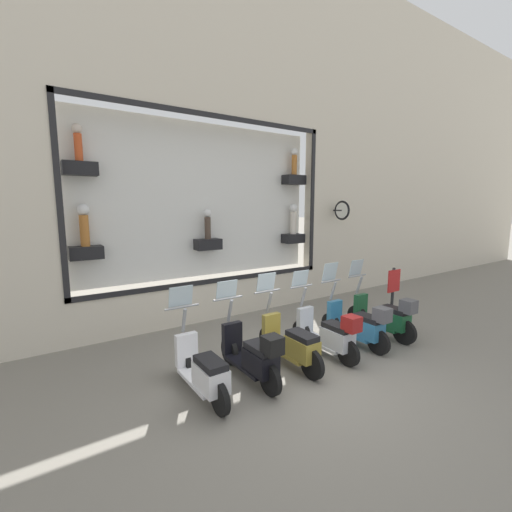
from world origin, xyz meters
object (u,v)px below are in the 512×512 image
at_px(scooter_silver_2, 329,334).
at_px(shop_sign_post, 393,295).
at_px(scooter_black_4, 253,355).
at_px(scooter_teal_1, 359,325).
at_px(scooter_green_0, 385,316).
at_px(scooter_white_5, 203,371).
at_px(scooter_olive_3, 292,344).

bearing_deg(scooter_silver_2, shop_sign_post, -80.66).
xyz_separation_m(scooter_silver_2, scooter_black_4, (0.00, 1.78, 0.01)).
height_order(scooter_teal_1, scooter_black_4, scooter_teal_1).
height_order(scooter_silver_2, scooter_black_4, scooter_black_4).
bearing_deg(scooter_green_0, scooter_white_5, 89.32).
bearing_deg(scooter_olive_3, shop_sign_post, -84.05).
relative_size(scooter_green_0, scooter_silver_2, 1.01).
height_order(scooter_black_4, scooter_white_5, scooter_white_5).
relative_size(scooter_green_0, scooter_olive_3, 1.00).
height_order(scooter_green_0, shop_sign_post, scooter_green_0).
bearing_deg(scooter_silver_2, scooter_olive_3, 85.73).
bearing_deg(shop_sign_post, scooter_olive_3, 95.95).
height_order(scooter_olive_3, scooter_white_5, scooter_olive_3).
height_order(scooter_silver_2, shop_sign_post, scooter_silver_2).
distance_m(scooter_teal_1, scooter_white_5, 3.57).
distance_m(scooter_black_4, scooter_white_5, 0.89).
relative_size(scooter_green_0, shop_sign_post, 1.25).
relative_size(scooter_teal_1, shop_sign_post, 1.25).
bearing_deg(scooter_black_4, scooter_white_5, 86.26).
bearing_deg(scooter_green_0, shop_sign_post, -63.71).
bearing_deg(scooter_black_4, scooter_green_0, -89.92).
relative_size(scooter_olive_3, shop_sign_post, 1.25).
distance_m(scooter_olive_3, scooter_black_4, 0.89).
xyz_separation_m(scooter_teal_1, scooter_white_5, (0.06, 3.57, -0.05)).
bearing_deg(shop_sign_post, scooter_teal_1, 103.82).
distance_m(scooter_olive_3, shop_sign_post, 3.57).
bearing_deg(scooter_silver_2, scooter_teal_1, -89.76).
relative_size(scooter_black_4, shop_sign_post, 1.25).
height_order(scooter_teal_1, scooter_olive_3, scooter_teal_1).
distance_m(scooter_green_0, shop_sign_post, 1.00).
xyz_separation_m(scooter_silver_2, shop_sign_post, (0.44, -2.65, 0.29)).
xyz_separation_m(scooter_green_0, shop_sign_post, (0.43, -0.86, 0.28)).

